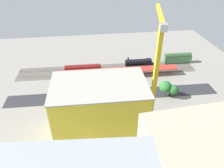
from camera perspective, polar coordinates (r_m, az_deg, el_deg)
name	(u,v)px	position (r m, az deg, el deg)	size (l,w,h in m)	color
ground_plane	(113,91)	(100.01, 0.22, -1.95)	(154.89, 154.89, 0.00)	gray
rail_bed	(108,70)	(117.35, -1.21, 3.82)	(96.80, 13.63, 0.01)	#5B544C
street_asphalt	(114,95)	(97.60, 0.47, -2.96)	(96.80, 9.00, 0.01)	#2D2D33
track_rails	(108,70)	(117.26, -1.21, 3.90)	(96.77, 9.79, 0.12)	#9E9EA8
platform_canopy_near	(119,70)	(109.41, 2.01, 3.80)	(61.18, 6.92, 4.12)	#B73328
locomotive	(139,62)	(122.14, 7.43, 5.82)	(16.37, 3.46, 5.36)	black
passenger_coach	(177,58)	(129.05, 17.29, 6.78)	(16.17, 3.61, 6.28)	black
freight_coach_far	(83,69)	(112.86, -7.86, 3.95)	(19.41, 3.44, 5.71)	black
parked_car_0	(143,87)	(102.86, 8.39, -0.75)	(4.49, 1.89, 1.67)	black
parked_car_1	(129,88)	(100.85, 4.55, -1.17)	(4.79, 1.92, 1.87)	black
parked_car_2	(116,89)	(99.89, 1.12, -1.49)	(4.74, 1.86, 1.67)	black
parked_car_3	(102,90)	(99.65, -2.85, -1.57)	(4.39, 2.20, 1.87)	black
construction_building	(100,112)	(71.99, -3.26, -7.45)	(29.74, 18.32, 21.56)	yellow
construction_roof_slab	(99,84)	(65.37, -3.56, -0.13)	(30.34, 18.92, 0.40)	#ADA89E
tower_crane	(156,65)	(74.18, 11.84, 5.15)	(8.55, 27.18, 39.78)	gray
box_truck_0	(101,104)	(89.75, -3.10, -5.47)	(9.64, 3.40, 3.17)	black
box_truck_1	(77,109)	(88.53, -9.48, -6.57)	(9.06, 2.84, 3.27)	black
street_tree_0	(68,97)	(90.80, -11.73, -3.48)	(4.80, 4.80, 6.81)	brown
street_tree_1	(125,90)	(91.82, 3.59, -1.58)	(4.94, 4.94, 7.80)	brown
street_tree_2	(174,90)	(97.26, 16.33, -1.49)	(4.52, 4.52, 6.67)	brown
street_tree_3	(165,87)	(96.82, 14.26, -0.76)	(5.47, 5.47, 7.88)	brown
street_tree_4	(65,95)	(89.71, -12.64, -3.03)	(6.15, 6.15, 8.84)	brown
street_tree_5	(77,96)	(89.25, -9.47, -3.25)	(4.32, 4.32, 7.43)	brown
traffic_light	(109,95)	(90.98, -0.86, -2.86)	(0.50, 0.36, 6.03)	#333333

